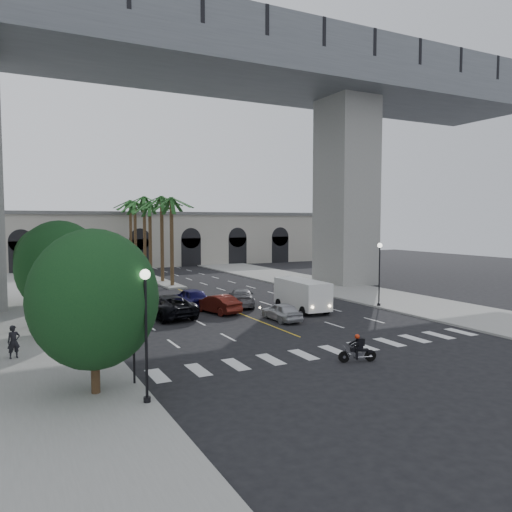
{
  "coord_description": "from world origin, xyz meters",
  "views": [
    {
      "loc": [
        -16.21,
        -23.79,
        7.22
      ],
      "look_at": [
        -1.04,
        6.0,
        4.81
      ],
      "focal_mm": 35.0,
      "sensor_mm": 36.0,
      "label": 1
    }
  ],
  "objects": [
    {
      "name": "palm_c",
      "position": [
        -0.2,
        36.0,
        8.91
      ],
      "size": [
        3.2,
        3.2,
        10.1
      ],
      "color": "#47331E",
      "rests_on": "ground"
    },
    {
      "name": "lamp_post_left_near",
      "position": [
        -11.4,
        -5.0,
        3.22
      ],
      "size": [
        0.4,
        0.4,
        5.35
      ],
      "color": "black",
      "rests_on": "ground"
    },
    {
      "name": "palm_a",
      "position": [
        0.0,
        28.0,
        9.1
      ],
      "size": [
        3.2,
        3.2,
        10.3
      ],
      "color": "#47331E",
      "rests_on": "ground"
    },
    {
      "name": "motorcycle_rider",
      "position": [
        -0.23,
        -3.91,
        0.65
      ],
      "size": [
        1.93,
        0.76,
        1.44
      ],
      "rotation": [
        0.0,
        0.0,
        -0.31
      ],
      "color": "black",
      "rests_on": "ground"
    },
    {
      "name": "car_b",
      "position": [
        -1.5,
        11.77,
        0.73
      ],
      "size": [
        2.65,
        4.65,
        1.45
      ],
      "primitive_type": "imported",
      "rotation": [
        0.0,
        0.0,
        3.41
      ],
      "color": "#561711",
      "rests_on": "ground"
    },
    {
      "name": "pier_building",
      "position": [
        0.0,
        55.0,
        4.27
      ],
      "size": [
        71.0,
        10.5,
        8.5
      ],
      "color": "#B3B0A0",
      "rests_on": "ground"
    },
    {
      "name": "car_c",
      "position": [
        -5.57,
        11.95,
        0.84
      ],
      "size": [
        3.76,
        6.45,
        1.69
      ],
      "primitive_type": "imported",
      "rotation": [
        0.0,
        0.0,
        3.31
      ],
      "color": "black",
      "rests_on": "ground"
    },
    {
      "name": "car_a",
      "position": [
        1.5,
        6.93,
        0.66
      ],
      "size": [
        1.6,
        3.89,
        1.32
      ],
      "primitive_type": "imported",
      "rotation": [
        0.0,
        0.0,
        3.15
      ],
      "color": "#B3B4B8",
      "rests_on": "ground"
    },
    {
      "name": "bridge",
      "position": [
        3.42,
        22.0,
        18.51
      ],
      "size": [
        75.0,
        13.0,
        26.0
      ],
      "color": "gray",
      "rests_on": "ground"
    },
    {
      "name": "sidewalk_left",
      "position": [
        -15.0,
        15.0,
        0.07
      ],
      "size": [
        8.0,
        100.0,
        0.15
      ],
      "primitive_type": "cube",
      "color": "gray",
      "rests_on": "ground"
    },
    {
      "name": "traffic_signal_far",
      "position": [
        -11.3,
        1.5,
        2.51
      ],
      "size": [
        0.25,
        0.18,
        3.65
      ],
      "color": "black",
      "rests_on": "ground"
    },
    {
      "name": "palm_e",
      "position": [
        -0.1,
        44.0,
        9.19
      ],
      "size": [
        3.2,
        3.2,
        10.4
      ],
      "color": "#47331E",
      "rests_on": "ground"
    },
    {
      "name": "street_tree_mid",
      "position": [
        -13.0,
        10.0,
        4.21
      ],
      "size": [
        5.44,
        5.44,
        7.21
      ],
      "color": "#382616",
      "rests_on": "ground"
    },
    {
      "name": "cargo_van",
      "position": [
        4.91,
        9.56,
        1.37
      ],
      "size": [
        2.56,
        5.86,
        2.45
      ],
      "rotation": [
        0.0,
        0.0,
        -0.05
      ],
      "color": "white",
      "rests_on": "ground"
    },
    {
      "name": "street_tree_far",
      "position": [
        -13.0,
        22.0,
        3.9
      ],
      "size": [
        5.04,
        5.04,
        6.68
      ],
      "color": "#382616",
      "rests_on": "ground"
    },
    {
      "name": "car_e",
      "position": [
        -2.44,
        15.16,
        0.8
      ],
      "size": [
        2.34,
        4.87,
        1.61
      ],
      "primitive_type": "imported",
      "rotation": [
        0.0,
        0.0,
        3.24
      ],
      "color": "#14104F",
      "rests_on": "ground"
    },
    {
      "name": "traffic_signal_near",
      "position": [
        -11.3,
        -2.5,
        2.51
      ],
      "size": [
        0.25,
        0.18,
        3.65
      ],
      "color": "black",
      "rests_on": "ground"
    },
    {
      "name": "lamp_post_left_far",
      "position": [
        -11.4,
        16.0,
        3.22
      ],
      "size": [
        0.4,
        0.4,
        5.35
      ],
      "color": "black",
      "rests_on": "ground"
    },
    {
      "name": "sidewalk_right",
      "position": [
        15.0,
        15.0,
        0.07
      ],
      "size": [
        8.0,
        100.0,
        0.15
      ],
      "primitive_type": "cube",
      "color": "gray",
      "rests_on": "ground"
    },
    {
      "name": "lamp_post_right",
      "position": [
        11.4,
        8.0,
        3.22
      ],
      "size": [
        0.4,
        0.4,
        5.35
      ],
      "color": "black",
      "rests_on": "ground"
    },
    {
      "name": "ground",
      "position": [
        0.0,
        0.0,
        0.0
      ],
      "size": [
        140.0,
        140.0,
        0.0
      ],
      "primitive_type": "plane",
      "color": "black",
      "rests_on": "ground"
    },
    {
      "name": "car_d",
      "position": [
        1.5,
        13.71,
        0.74
      ],
      "size": [
        3.78,
        5.48,
        1.47
      ],
      "primitive_type": "imported",
      "rotation": [
        0.0,
        0.0,
        2.77
      ],
      "color": "slate",
      "rests_on": "ground"
    },
    {
      "name": "palm_f",
      "position": [
        0.2,
        48.0,
        9.46
      ],
      "size": [
        3.2,
        3.2,
        10.7
      ],
      "color": "#47331E",
      "rests_on": "ground"
    },
    {
      "name": "pedestrian_a",
      "position": [
        -15.88,
        4.21,
        1.0
      ],
      "size": [
        0.7,
        0.54,
        1.71
      ],
      "primitive_type": "imported",
      "rotation": [
        0.0,
        0.0,
        0.23
      ],
      "color": "black",
      "rests_on": "sidewalk_left"
    },
    {
      "name": "palm_b",
      "position": [
        0.1,
        32.0,
        9.37
      ],
      "size": [
        3.2,
        3.2,
        10.6
      ],
      "color": "#47331E",
      "rests_on": "ground"
    },
    {
      "name": "street_tree_near",
      "position": [
        -13.0,
        -3.0,
        4.02
      ],
      "size": [
        5.2,
        5.2,
        6.89
      ],
      "color": "#382616",
      "rests_on": "ground"
    },
    {
      "name": "median",
      "position": [
        0.0,
        38.0,
        0.1
      ],
      "size": [
        2.0,
        24.0,
        0.2
      ],
      "primitive_type": "cube",
      "color": "gray",
      "rests_on": "ground"
    },
    {
      "name": "palm_d",
      "position": [
        0.15,
        40.0,
        9.65
      ],
      "size": [
        3.2,
        3.2,
        10.9
      ],
      "color": "#47331E",
      "rests_on": "ground"
    }
  ]
}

